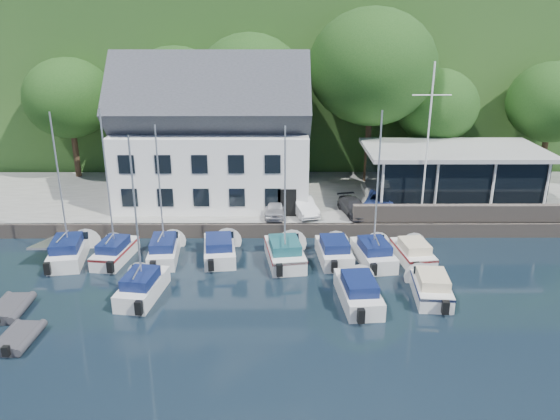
{
  "coord_description": "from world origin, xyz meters",
  "views": [
    {
      "loc": [
        -2.16,
        -23.66,
        14.43
      ],
      "look_at": [
        -2.01,
        9.0,
        2.71
      ],
      "focal_mm": 35.0,
      "sensor_mm": 36.0,
      "label": 1
    }
  ],
  "objects_px": {
    "harbor_building": "(213,143)",
    "boat_r2_3": "(358,289)",
    "car_white": "(303,205)",
    "boat_r1_4": "(285,189)",
    "dinghy_0": "(10,307)",
    "boat_r1_1": "(109,194)",
    "boat_r1_3": "(219,247)",
    "boat_r1_0": "(60,190)",
    "boat_r1_6": "(377,192)",
    "boat_r2_4": "(431,284)",
    "car_blue": "(380,201)",
    "car_dgrey": "(354,207)",
    "boat_r1_2": "(160,192)",
    "car_silver": "(275,207)",
    "boat_r1_5": "(334,249)",
    "boat_r2_1": "(136,216)",
    "dinghy_1": "(18,336)",
    "flagpole": "(427,143)",
    "boat_r1_7": "(413,250)"
  },
  "relations": [
    {
      "from": "boat_r1_1",
      "to": "boat_r1_3",
      "type": "xyz_separation_m",
      "value": [
        6.45,
        0.33,
        -3.63
      ]
    },
    {
      "from": "boat_r1_4",
      "to": "boat_r1_6",
      "type": "distance_m",
      "value": 5.46
    },
    {
      "from": "car_white",
      "to": "boat_r1_4",
      "type": "xyz_separation_m",
      "value": [
        -1.36,
        -5.94,
        3.08
      ]
    },
    {
      "from": "car_dgrey",
      "to": "boat_r1_0",
      "type": "height_order",
      "value": "boat_r1_0"
    },
    {
      "from": "car_silver",
      "to": "boat_r1_3",
      "type": "distance_m",
      "value": 6.15
    },
    {
      "from": "car_dgrey",
      "to": "dinghy_0",
      "type": "relative_size",
      "value": 1.28
    },
    {
      "from": "boat_r1_7",
      "to": "boat_r2_4",
      "type": "distance_m",
      "value": 4.57
    },
    {
      "from": "boat_r1_0",
      "to": "car_silver",
      "type": "bearing_deg",
      "value": 13.42
    },
    {
      "from": "harbor_building",
      "to": "boat_r1_0",
      "type": "xyz_separation_m",
      "value": [
        -8.14,
        -9.07,
        -0.75
      ]
    },
    {
      "from": "dinghy_1",
      "to": "flagpole",
      "type": "bearing_deg",
      "value": 35.05
    },
    {
      "from": "boat_r1_3",
      "to": "flagpole",
      "type": "bearing_deg",
      "value": 11.19
    },
    {
      "from": "flagpole",
      "to": "dinghy_1",
      "type": "height_order",
      "value": "flagpole"
    },
    {
      "from": "car_dgrey",
      "to": "boat_r1_6",
      "type": "xyz_separation_m",
      "value": [
        0.48,
        -5.93,
        2.99
      ]
    },
    {
      "from": "boat_r1_2",
      "to": "boat_r2_4",
      "type": "relative_size",
      "value": 1.56
    },
    {
      "from": "boat_r1_6",
      "to": "boat_r1_3",
      "type": "bearing_deg",
      "value": 166.85
    },
    {
      "from": "harbor_building",
      "to": "boat_r2_3",
      "type": "relative_size",
      "value": 2.25
    },
    {
      "from": "boat_r1_2",
      "to": "boat_r2_3",
      "type": "distance_m",
      "value": 13.2
    },
    {
      "from": "boat_r1_2",
      "to": "boat_r2_1",
      "type": "xyz_separation_m",
      "value": [
        -0.2,
        -5.03,
        0.27
      ]
    },
    {
      "from": "harbor_building",
      "to": "dinghy_0",
      "type": "height_order",
      "value": "harbor_building"
    },
    {
      "from": "car_silver",
      "to": "boat_r2_3",
      "type": "xyz_separation_m",
      "value": [
        4.45,
        -10.65,
        -0.82
      ]
    },
    {
      "from": "boat_r1_1",
      "to": "boat_r2_4",
      "type": "height_order",
      "value": "boat_r1_1"
    },
    {
      "from": "car_blue",
      "to": "dinghy_1",
      "type": "xyz_separation_m",
      "value": [
        -19.56,
        -15.5,
        -1.38
      ]
    },
    {
      "from": "car_dgrey",
      "to": "boat_r2_3",
      "type": "relative_size",
      "value": 0.58
    },
    {
      "from": "boat_r1_2",
      "to": "car_silver",
      "type": "bearing_deg",
      "value": 31.46
    },
    {
      "from": "car_blue",
      "to": "boat_r2_4",
      "type": "bearing_deg",
      "value": -67.81
    },
    {
      "from": "boat_r1_0",
      "to": "boat_r1_1",
      "type": "relative_size",
      "value": 1.06
    },
    {
      "from": "boat_r2_3",
      "to": "car_white",
      "type": "bearing_deg",
      "value": 98.03
    },
    {
      "from": "car_silver",
      "to": "boat_r1_5",
      "type": "distance_m",
      "value": 6.57
    },
    {
      "from": "boat_r1_4",
      "to": "boat_r2_1",
      "type": "height_order",
      "value": "boat_r1_4"
    },
    {
      "from": "car_dgrey",
      "to": "boat_r1_1",
      "type": "relative_size",
      "value": 0.43
    },
    {
      "from": "harbor_building",
      "to": "boat_r1_2",
      "type": "bearing_deg",
      "value": -104.43
    },
    {
      "from": "boat_r1_6",
      "to": "dinghy_0",
      "type": "distance_m",
      "value": 20.95
    },
    {
      "from": "car_silver",
      "to": "boat_r1_3",
      "type": "relative_size",
      "value": 0.58
    },
    {
      "from": "car_dgrey",
      "to": "boat_r1_6",
      "type": "distance_m",
      "value": 6.66
    },
    {
      "from": "boat_r1_0",
      "to": "boat_r1_6",
      "type": "height_order",
      "value": "boat_r1_0"
    },
    {
      "from": "boat_r1_6",
      "to": "dinghy_1",
      "type": "distance_m",
      "value": 20.44
    },
    {
      "from": "boat_r2_1",
      "to": "boat_r2_4",
      "type": "relative_size",
      "value": 1.65
    },
    {
      "from": "boat_r1_4",
      "to": "dinghy_0",
      "type": "bearing_deg",
      "value": -164.84
    },
    {
      "from": "dinghy_0",
      "to": "boat_r2_4",
      "type": "bearing_deg",
      "value": 2.74
    },
    {
      "from": "boat_r1_4",
      "to": "boat_r2_4",
      "type": "xyz_separation_m",
      "value": [
        7.84,
        -4.44,
        -3.99
      ]
    },
    {
      "from": "car_white",
      "to": "dinghy_0",
      "type": "relative_size",
      "value": 1.31
    },
    {
      "from": "boat_r2_1",
      "to": "boat_r2_3",
      "type": "height_order",
      "value": "boat_r2_1"
    },
    {
      "from": "boat_r1_7",
      "to": "harbor_building",
      "type": "bearing_deg",
      "value": 137.73
    },
    {
      "from": "flagpole",
      "to": "boat_r1_1",
      "type": "distance_m",
      "value": 20.83
    },
    {
      "from": "boat_r1_3",
      "to": "boat_r1_4",
      "type": "bearing_deg",
      "value": -15.97
    },
    {
      "from": "boat_r1_5",
      "to": "dinghy_1",
      "type": "bearing_deg",
      "value": -154.79
    },
    {
      "from": "boat_r2_1",
      "to": "dinghy_1",
      "type": "height_order",
      "value": "boat_r2_1"
    },
    {
      "from": "boat_r1_1",
      "to": "boat_r1_6",
      "type": "relative_size",
      "value": 0.96
    },
    {
      "from": "boat_r1_0",
      "to": "boat_r1_2",
      "type": "bearing_deg",
      "value": -6.43
    },
    {
      "from": "boat_r1_0",
      "to": "boat_r1_2",
      "type": "height_order",
      "value": "boat_r1_0"
    }
  ]
}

